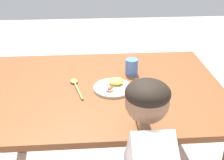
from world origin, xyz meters
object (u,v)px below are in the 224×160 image
object	(u,v)px
plate	(113,87)
spoon	(76,85)
drinking_cup	(132,67)
fork	(142,87)

from	to	relation	value
plate	spoon	size ratio (longest dim) A/B	0.90
plate	drinking_cup	xyz separation A→B (m)	(0.12, 0.17, 0.03)
plate	fork	size ratio (longest dim) A/B	1.00
plate	fork	world-z (taller)	plate
spoon	drinking_cup	xyz separation A→B (m)	(0.32, 0.12, 0.04)
spoon	drinking_cup	size ratio (longest dim) A/B	2.47
spoon	plate	bearing A→B (deg)	-117.62
fork	spoon	distance (m)	0.36
plate	fork	xyz separation A→B (m)	(0.15, 0.00, -0.01)
fork	drinking_cup	world-z (taller)	drinking_cup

